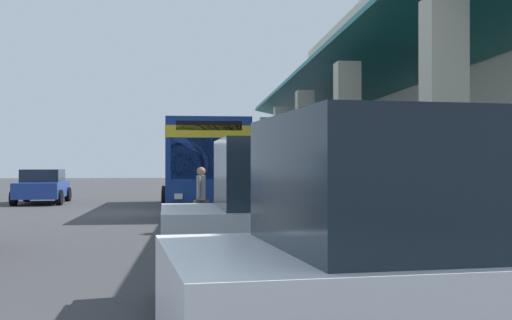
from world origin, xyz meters
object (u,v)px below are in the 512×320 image
object	(u,v)px
parked_suv_silver	(361,219)
potted_palm	(312,188)
transit_bus	(203,160)
parked_sedan_blue	(43,186)
pedestrian	(201,196)

from	to	relation	value
parked_suv_silver	potted_palm	distance (m)	17.21
transit_bus	parked_suv_silver	distance (m)	17.13
parked_sedan_blue	parked_suv_silver	bearing A→B (deg)	21.91
parked_suv_silver	potted_palm	size ratio (longest dim) A/B	1.89
transit_bus	parked_sedan_blue	size ratio (longest dim) A/B	2.49
transit_bus	parked_suv_silver	xyz separation A→B (m)	(17.03, 1.68, -0.84)
parked_suv_silver	parked_sedan_blue	world-z (taller)	parked_suv_silver
transit_bus	parked_sedan_blue	bearing A→B (deg)	-121.67
pedestrian	potted_palm	world-z (taller)	potted_palm
parked_suv_silver	pedestrian	size ratio (longest dim) A/B	3.03
parked_sedan_blue	potted_palm	world-z (taller)	potted_palm
parked_sedan_blue	pedestrian	world-z (taller)	pedestrian
parked_suv_silver	parked_sedan_blue	size ratio (longest dim) A/B	1.08
transit_bus	potted_palm	xyz separation A→B (m)	(0.00, 4.16, -1.08)
potted_palm	parked_suv_silver	bearing A→B (deg)	-8.31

